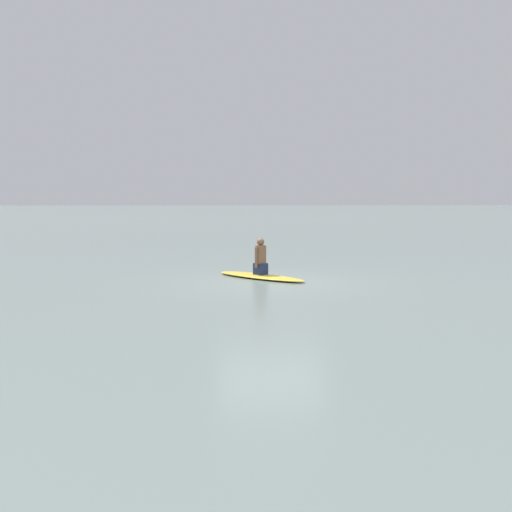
% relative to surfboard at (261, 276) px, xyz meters
% --- Properties ---
extents(ground_plane, '(400.00, 400.00, 0.00)m').
position_rel_surfboard_xyz_m(ground_plane, '(0.83, 0.20, -0.05)').
color(ground_plane, slate).
extents(surfboard, '(2.43, 2.40, 0.10)m').
position_rel_surfboard_xyz_m(surfboard, '(0.00, 0.00, 0.00)').
color(surfboard, gold).
rests_on(surfboard, ground).
extents(person_paddler, '(0.39, 0.38, 0.91)m').
position_rel_surfboard_xyz_m(person_paddler, '(-0.00, 0.00, 0.46)').
color(person_paddler, navy).
rests_on(person_paddler, surfboard).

